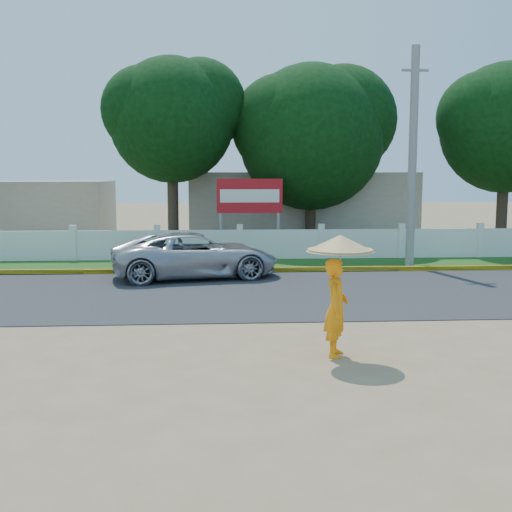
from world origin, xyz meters
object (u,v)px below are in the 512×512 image
(utility_pole, at_px, (413,158))
(billboard, at_px, (250,200))
(monk_with_parasol, at_px, (338,278))
(vehicle, at_px, (195,255))

(utility_pole, bearing_deg, billboard, 148.60)
(utility_pole, xyz_separation_m, monk_with_parasol, (-4.51, -10.57, -2.29))
(utility_pole, relative_size, vehicle, 1.47)
(monk_with_parasol, bearing_deg, utility_pole, 66.88)
(vehicle, relative_size, billboard, 1.69)
(monk_with_parasol, bearing_deg, vehicle, 107.30)
(utility_pole, bearing_deg, monk_with_parasol, -113.12)
(utility_pole, distance_m, monk_with_parasol, 11.72)
(utility_pole, height_order, billboard, utility_pole)
(utility_pole, relative_size, monk_with_parasol, 3.49)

